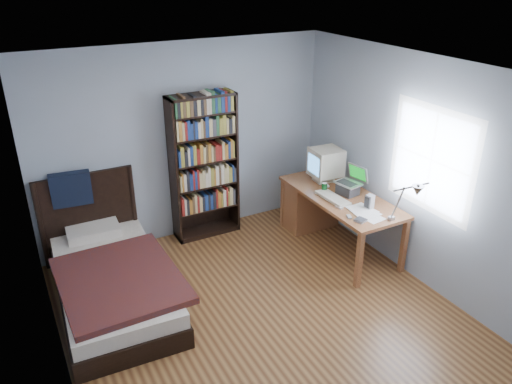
# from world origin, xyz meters

# --- Properties ---
(room) EXTENTS (4.20, 4.24, 2.50)m
(room) POSITION_xyz_m (0.03, -0.00, 1.25)
(room) COLOR #5A331A
(room) RESTS_ON ground
(desk) EXTENTS (0.75, 1.71, 0.73)m
(desk) POSITION_xyz_m (1.50, 1.29, 0.42)
(desk) COLOR brown
(desk) RESTS_ON floor
(crt_monitor) EXTENTS (0.40, 0.37, 0.44)m
(crt_monitor) POSITION_xyz_m (1.58, 1.27, 0.98)
(crt_monitor) COLOR beige
(crt_monitor) RESTS_ON desk
(laptop) EXTENTS (0.33, 0.33, 0.36)m
(laptop) POSITION_xyz_m (1.61, 0.80, 0.83)
(laptop) COLOR #2D2D30
(laptop) RESTS_ON desk
(desk_lamp) EXTENTS (0.24, 0.53, 0.63)m
(desk_lamp) POSITION_xyz_m (1.48, -0.35, 1.23)
(desk_lamp) COLOR #99999E
(desk_lamp) RESTS_ON desk
(keyboard) EXTENTS (0.21, 0.48, 0.05)m
(keyboard) POSITION_xyz_m (1.35, 0.76, 0.75)
(keyboard) COLOR beige
(keyboard) RESTS_ON desk
(speaker) EXTENTS (0.10, 0.10, 0.16)m
(speaker) POSITION_xyz_m (1.58, 0.37, 0.81)
(speaker) COLOR #979799
(speaker) RESTS_ON desk
(soda_can) EXTENTS (0.06, 0.06, 0.12)m
(soda_can) POSITION_xyz_m (1.38, 0.98, 0.79)
(soda_can) COLOR #083D19
(soda_can) RESTS_ON desk
(mouse) EXTENTS (0.07, 0.12, 0.04)m
(mouse) POSITION_xyz_m (1.48, 1.09, 0.75)
(mouse) COLOR silver
(mouse) RESTS_ON desk
(phone_silver) EXTENTS (0.06, 0.10, 0.02)m
(phone_silver) POSITION_xyz_m (1.27, 0.54, 0.74)
(phone_silver) COLOR silver
(phone_silver) RESTS_ON desk
(phone_grey) EXTENTS (0.07, 0.10, 0.02)m
(phone_grey) POSITION_xyz_m (1.23, 0.29, 0.74)
(phone_grey) COLOR #979799
(phone_grey) RESTS_ON desk
(external_drive) EXTENTS (0.14, 0.14, 0.02)m
(external_drive) POSITION_xyz_m (1.28, 0.16, 0.74)
(external_drive) COLOR #979799
(external_drive) RESTS_ON desk
(bookshelf) EXTENTS (0.85, 0.30, 1.89)m
(bookshelf) POSITION_xyz_m (0.18, 1.94, 0.95)
(bookshelf) COLOR black
(bookshelf) RESTS_ON floor
(bed) EXTENTS (1.21, 2.22, 1.16)m
(bed) POSITION_xyz_m (-1.28, 1.12, 0.25)
(bed) COLOR black
(bed) RESTS_ON floor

